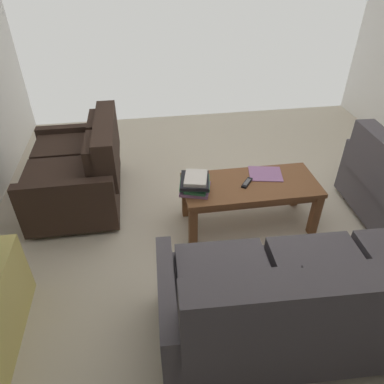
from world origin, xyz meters
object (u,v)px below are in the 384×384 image
object	(u,v)px
tv_remote	(247,183)
loose_magazine	(265,174)
sofa_main	(327,301)
loveseat_near	(81,170)
book_stack	(195,183)
coffee_table	(250,190)

from	to	relation	value
tv_remote	loose_magazine	bearing A→B (deg)	-149.26
sofa_main	tv_remote	xyz separation A→B (m)	(0.17, -1.22, 0.08)
loveseat_near	book_stack	bearing A→B (deg)	147.55
sofa_main	tv_remote	size ratio (longest dim) A/B	13.63
coffee_table	sofa_main	bearing A→B (deg)	96.20
loveseat_near	coffee_table	distance (m)	1.65
book_stack	loose_magazine	bearing A→B (deg)	-167.48
loose_magazine	tv_remote	bearing A→B (deg)	132.51
coffee_table	loose_magazine	distance (m)	0.22
coffee_table	loose_magazine	size ratio (longest dim) A/B	4.06
sofa_main	book_stack	bearing A→B (deg)	-62.21
coffee_table	book_stack	distance (m)	0.52
tv_remote	coffee_table	bearing A→B (deg)	-175.17
tv_remote	loose_magazine	size ratio (longest dim) A/B	0.53
sofa_main	coffee_table	xyz separation A→B (m)	(0.13, -1.23, -0.00)
book_stack	loveseat_near	bearing A→B (deg)	-32.45
loveseat_near	loose_magazine	size ratio (longest dim) A/B	4.08
coffee_table	tv_remote	bearing A→B (deg)	4.83
tv_remote	book_stack	bearing A→B (deg)	3.05
loveseat_near	coffee_table	xyz separation A→B (m)	(-1.53, 0.63, 0.03)
coffee_table	loose_magazine	world-z (taller)	loose_magazine
book_stack	sofa_main	bearing A→B (deg)	117.79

